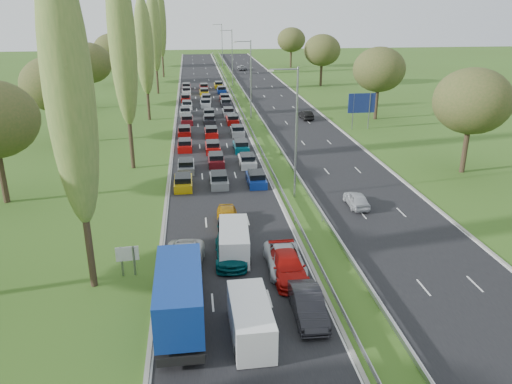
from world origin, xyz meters
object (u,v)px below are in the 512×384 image
white_van_front (250,318)px  info_sign (128,257)px  direction_sign (362,105)px  white_van_rear (234,240)px  near_car_2 (184,261)px  blue_lorry (180,293)px

white_van_front → info_sign: (-7.30, 7.41, 0.29)m
white_van_front → direction_sign: (21.50, 46.02, 2.49)m
direction_sign → info_sign: bearing=-126.7°
white_van_rear → info_sign: size_ratio=2.50×
white_van_front → direction_sign: size_ratio=1.01×
near_car_2 → white_van_rear: 4.20m
white_van_rear → direction_sign: bearing=63.0°
white_van_front → white_van_rear: (-0.06, 9.64, 0.00)m
near_car_2 → white_van_front: white_van_front is taller
near_car_2 → white_van_rear: bearing=35.6°
direction_sign → white_van_rear: bearing=-120.7°
white_van_front → white_van_rear: 9.65m
info_sign → direction_sign: 48.21m
near_car_2 → blue_lorry: size_ratio=0.64×
near_car_2 → info_sign: bearing=-174.3°
near_car_2 → blue_lorry: bearing=-86.3°
white_van_rear → direction_sign: size_ratio=1.01×
white_van_rear → info_sign: 7.58m
blue_lorry → direction_sign: (25.24, 44.40, 1.62)m
white_van_rear → white_van_front: bearing=-85.9°
info_sign → direction_sign: direction_sign is taller
blue_lorry → white_van_front: bearing=-23.8°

